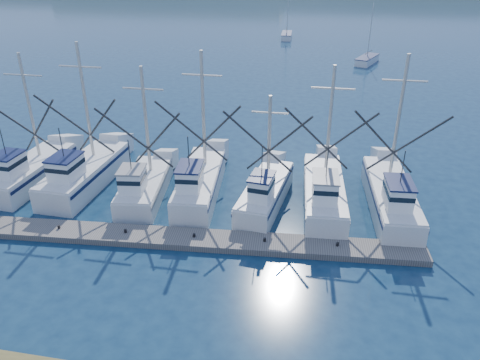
% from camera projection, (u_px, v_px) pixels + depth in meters
% --- Properties ---
extents(ground, '(500.00, 500.00, 0.00)m').
position_uv_depth(ground, '(290.00, 325.00, 20.81)').
color(ground, '#0D233C').
rests_on(ground, ground).
extents(floating_dock, '(27.82, 3.87, 0.37)m').
position_uv_depth(floating_dock, '(177.00, 238.00, 26.61)').
color(floating_dock, '#68635D').
rests_on(floating_dock, ground).
extents(trawler_fleet, '(27.42, 9.38, 9.60)m').
position_uv_depth(trawler_fleet, '(203.00, 185.00, 30.74)').
color(trawler_fleet, silver).
rests_on(trawler_fleet, ground).
extents(sailboat_near, '(3.69, 5.96, 8.10)m').
position_uv_depth(sailboat_near, '(367.00, 60.00, 66.35)').
color(sailboat_near, silver).
rests_on(sailboat_near, ground).
extents(sailboat_far, '(1.99, 6.03, 8.10)m').
position_uv_depth(sailboat_far, '(287.00, 36.00, 83.99)').
color(sailboat_far, silver).
rests_on(sailboat_far, ground).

